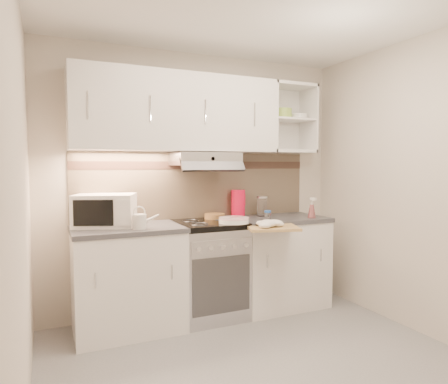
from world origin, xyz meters
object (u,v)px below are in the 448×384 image
object	(u,v)px
pink_pitcher	(238,203)
cutting_board	(272,227)
plate_stack	(234,220)
spray_bottle	(312,209)
electric_range	(209,269)
watering_can	(140,221)
microwave	(105,210)
glass_jar	(262,206)

from	to	relation	value
pink_pitcher	cutting_board	xyz separation A→B (m)	(0.05, -0.57, -0.17)
pink_pitcher	cutting_board	size ratio (longest dim) A/B	0.63
plate_stack	spray_bottle	distance (m)	0.86
electric_range	watering_can	bearing A→B (deg)	-165.72
microwave	watering_can	bearing A→B (deg)	-27.71
microwave	spray_bottle	distance (m)	1.96
microwave	pink_pitcher	size ratio (longest dim) A/B	2.12
plate_stack	watering_can	bearing A→B (deg)	179.45
pink_pitcher	spray_bottle	size ratio (longest dim) A/B	1.28
watering_can	spray_bottle	world-z (taller)	spray_bottle
microwave	cutting_board	bearing A→B (deg)	1.10
plate_stack	pink_pitcher	size ratio (longest dim) A/B	0.99
watering_can	pink_pitcher	distance (m)	1.14
watering_can	plate_stack	size ratio (longest dim) A/B	0.82
watering_can	cutting_board	size ratio (longest dim) A/B	0.51
spray_bottle	cutting_board	size ratio (longest dim) A/B	0.49
electric_range	pink_pitcher	xyz separation A→B (m)	(0.40, 0.20, 0.59)
microwave	glass_jar	world-z (taller)	microwave
microwave	spray_bottle	size ratio (longest dim) A/B	2.72
plate_stack	glass_jar	size ratio (longest dim) A/B	1.33
watering_can	glass_jar	bearing A→B (deg)	19.31
microwave	plate_stack	world-z (taller)	microwave
plate_stack	cutting_board	xyz separation A→B (m)	(0.28, -0.19, -0.05)
watering_can	plate_stack	world-z (taller)	watering_can
cutting_board	plate_stack	bearing A→B (deg)	162.70
spray_bottle	pink_pitcher	bearing A→B (deg)	129.55
plate_stack	electric_range	bearing A→B (deg)	133.36
plate_stack	glass_jar	bearing A→B (deg)	33.92
glass_jar	microwave	bearing A→B (deg)	-178.42
electric_range	plate_stack	size ratio (longest dim) A/B	3.31
electric_range	spray_bottle	world-z (taller)	spray_bottle
glass_jar	cutting_board	world-z (taller)	glass_jar
microwave	glass_jar	xyz separation A→B (m)	(1.56, 0.04, -0.03)
microwave	spray_bottle	bearing A→B (deg)	11.93
watering_can	spray_bottle	bearing A→B (deg)	5.82
electric_range	glass_jar	xyz separation A→B (m)	(0.64, 0.14, 0.55)
cutting_board	glass_jar	bearing A→B (deg)	86.86
electric_range	microwave	xyz separation A→B (m)	(-0.92, 0.09, 0.59)
pink_pitcher	plate_stack	bearing A→B (deg)	-130.14
watering_can	pink_pitcher	world-z (taller)	pink_pitcher
watering_can	plate_stack	xyz separation A→B (m)	(0.85, -0.01, -0.04)
pink_pitcher	glass_jar	distance (m)	0.25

